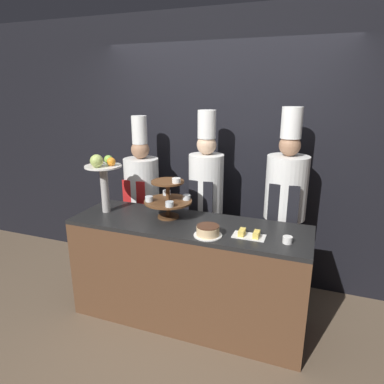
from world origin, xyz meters
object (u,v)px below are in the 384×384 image
chef_left (142,195)px  chef_center_right (285,203)px  cake_square_tray (249,234)px  cake_round (208,231)px  chef_center_left (206,196)px  tiered_stand (168,198)px  cup_white (287,240)px  fruit_pedestal (103,172)px

chef_left → chef_center_right: bearing=-0.0°
cake_square_tray → chef_center_right: size_ratio=0.13×
cake_round → chef_center_left: chef_center_left is taller
tiered_stand → cup_white: size_ratio=5.86×
chef_left → chef_center_right: (1.50, -0.00, 0.09)m
cup_white → fruit_pedestal: bearing=176.7°
cake_round → chef_left: 1.26m
tiered_stand → cake_round: tiered_stand is taller
chef_left → tiered_stand: bearing=-43.2°
cake_round → cake_square_tray: cake_round is taller
tiered_stand → cup_white: bearing=-9.5°
tiered_stand → cake_round: size_ratio=1.89×
fruit_pedestal → chef_center_right: 1.69m
fruit_pedestal → cake_round: bearing=-9.5°
cup_white → cake_square_tray: size_ratio=0.29×
tiered_stand → chef_center_left: size_ratio=0.23×
cake_square_tray → cake_round: bearing=-162.3°
tiered_stand → cake_round: bearing=-29.6°
chef_center_left → chef_center_right: bearing=0.0°
cup_white → chef_left: (-1.59, 0.69, -0.03)m
cup_white → chef_left: size_ratio=0.04×
chef_center_right → cup_white: bearing=-82.2°
cake_round → chef_center_right: 0.92m
cake_round → chef_center_right: bearing=56.8°
cup_white → chef_center_left: 1.11m
fruit_pedestal → cup_white: size_ratio=7.69×
cake_round → chef_center_left: (-0.27, 0.77, 0.03)m
tiered_stand → cake_square_tray: (0.76, -0.16, -0.17)m
tiered_stand → chef_left: (-0.54, 0.51, -0.19)m
cake_square_tray → chef_center_left: 0.88m
fruit_pedestal → chef_left: bearing=84.0°
chef_center_right → tiered_stand: bearing=-151.8°
tiered_stand → chef_left: chef_left is taller
cup_white → tiered_stand: bearing=170.5°
tiered_stand → fruit_pedestal: (-0.61, -0.08, 0.20)m
cup_white → cake_square_tray: (-0.29, 0.02, -0.01)m
cake_square_tray → chef_center_right: 0.70m
cake_square_tray → chef_left: bearing=152.7°
tiered_stand → chef_center_right: (0.95, 0.51, -0.10)m
chef_center_left → chef_center_right: chef_center_right is taller
cake_round → tiered_stand: bearing=150.4°
cake_round → cup_white: (0.60, 0.08, -0.01)m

